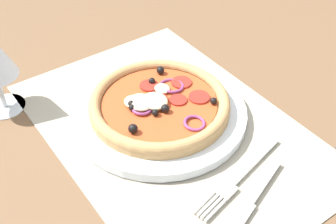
# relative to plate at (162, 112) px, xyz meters

# --- Properties ---
(ground_plane) EXTENTS (1.90, 1.40, 0.02)m
(ground_plane) POSITION_rel_plate_xyz_m (-0.03, 0.00, -0.02)
(ground_plane) COLOR brown
(placemat) EXTENTS (0.49, 0.33, 0.00)m
(placemat) POSITION_rel_plate_xyz_m (-0.03, 0.00, -0.01)
(placemat) COLOR #A39984
(placemat) RESTS_ON ground_plane
(plate) EXTENTS (0.27, 0.27, 0.01)m
(plate) POSITION_rel_plate_xyz_m (0.00, 0.00, 0.00)
(plate) COLOR white
(plate) RESTS_ON placemat
(pizza) EXTENTS (0.21, 0.21, 0.03)m
(pizza) POSITION_rel_plate_xyz_m (0.00, 0.00, 0.02)
(pizza) COLOR tan
(pizza) RESTS_ON plate
(fork) EXTENTS (0.06, 0.18, 0.00)m
(fork) POSITION_rel_plate_xyz_m (-0.17, -0.00, -0.00)
(fork) COLOR silver
(fork) RESTS_ON placemat
(knife) EXTENTS (0.08, 0.19, 0.01)m
(knife) POSITION_rel_plate_xyz_m (-0.21, 0.03, -0.00)
(knife) COLOR silver
(knife) RESTS_ON placemat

